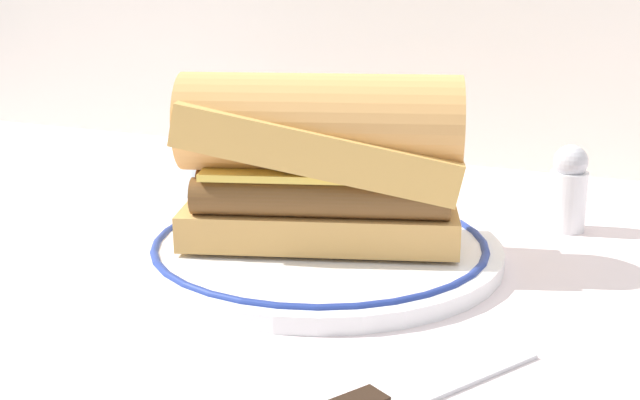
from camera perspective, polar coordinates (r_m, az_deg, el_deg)
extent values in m
plane|color=silver|center=(0.62, 1.48, -3.72)|extent=(1.50, 1.50, 0.00)
cylinder|color=white|center=(0.61, 0.00, -3.52)|extent=(0.27, 0.27, 0.01)
torus|color=navy|center=(0.61, 0.00, -2.99)|extent=(0.25, 0.25, 0.01)
cube|color=#DAA254|center=(0.60, 0.00, -1.55)|extent=(0.22, 0.14, 0.03)
cylinder|color=brown|center=(0.57, -0.24, 0.11)|extent=(0.18, 0.08, 0.03)
cylinder|color=brown|center=(0.60, 0.00, 0.84)|extent=(0.18, 0.08, 0.03)
cylinder|color=brown|center=(0.62, 0.22, 1.51)|extent=(0.18, 0.08, 0.03)
cube|color=#EFC64C|center=(0.59, 0.00, 2.30)|extent=(0.18, 0.13, 0.01)
cube|color=#DBA754|center=(0.59, 0.00, 3.95)|extent=(0.22, 0.14, 0.07)
cylinder|color=tan|center=(0.58, 0.00, 5.39)|extent=(0.21, 0.13, 0.07)
cylinder|color=silver|center=(0.78, -7.92, 3.85)|extent=(0.06, 0.06, 0.09)
cylinder|color=gold|center=(0.79, -7.87, 2.62)|extent=(0.05, 0.05, 0.06)
cylinder|color=white|center=(0.70, 16.88, -0.07)|extent=(0.03, 0.03, 0.05)
sphere|color=silver|center=(0.69, 17.10, 2.57)|extent=(0.03, 0.03, 0.03)
cube|color=silver|center=(0.45, 9.58, -12.04)|extent=(0.07, 0.10, 0.01)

